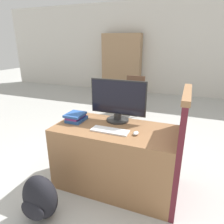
# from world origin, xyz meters

# --- Properties ---
(ground_plane) EXTENTS (20.00, 20.00, 0.00)m
(ground_plane) POSITION_xyz_m (0.00, 0.00, 0.00)
(ground_plane) COLOR #B2B2AD
(wall_back) EXTENTS (12.00, 0.06, 2.80)m
(wall_back) POSITION_xyz_m (0.00, 5.03, 1.40)
(wall_back) COLOR beige
(wall_back) RESTS_ON ground_plane
(desk) EXTENTS (1.31, 0.65, 0.73)m
(desk) POSITION_xyz_m (0.00, 0.33, 0.36)
(desk) COLOR #8C603D
(desk) RESTS_ON ground_plane
(carrel_divider) EXTENTS (0.07, 0.71, 1.18)m
(carrel_divider) POSITION_xyz_m (0.68, 0.35, 0.60)
(carrel_divider) COLOR #5B1E28
(carrel_divider) RESTS_ON ground_plane
(monitor) EXTENTS (0.65, 0.26, 0.48)m
(monitor) POSITION_xyz_m (-0.04, 0.53, 0.96)
(monitor) COLOR #282828
(monitor) RESTS_ON desk
(keyboard) EXTENTS (0.39, 0.14, 0.02)m
(keyboard) POSITION_xyz_m (-0.02, 0.22, 0.73)
(keyboard) COLOR white
(keyboard) RESTS_ON desk
(mouse) EXTENTS (0.05, 0.08, 0.03)m
(mouse) POSITION_xyz_m (0.25, 0.24, 0.74)
(mouse) COLOR silver
(mouse) RESTS_ON desk
(book_stack) EXTENTS (0.19, 0.24, 0.09)m
(book_stack) POSITION_xyz_m (-0.49, 0.35, 0.77)
(book_stack) COLOR #285199
(book_stack) RESTS_ON desk
(backpack) EXTENTS (0.35, 0.28, 0.45)m
(backpack) POSITION_xyz_m (-0.48, -0.38, 0.22)
(backpack) COLOR black
(backpack) RESTS_ON ground_plane
(far_chair) EXTENTS (0.44, 0.44, 0.85)m
(far_chair) POSITION_xyz_m (-0.50, 2.94, 0.47)
(far_chair) COLOR #4C3323
(far_chair) RESTS_ON ground_plane
(bookshelf_far) EXTENTS (1.27, 0.32, 1.86)m
(bookshelf_far) POSITION_xyz_m (-1.44, 4.79, 0.93)
(bookshelf_far) COLOR #9E7A56
(bookshelf_far) RESTS_ON ground_plane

